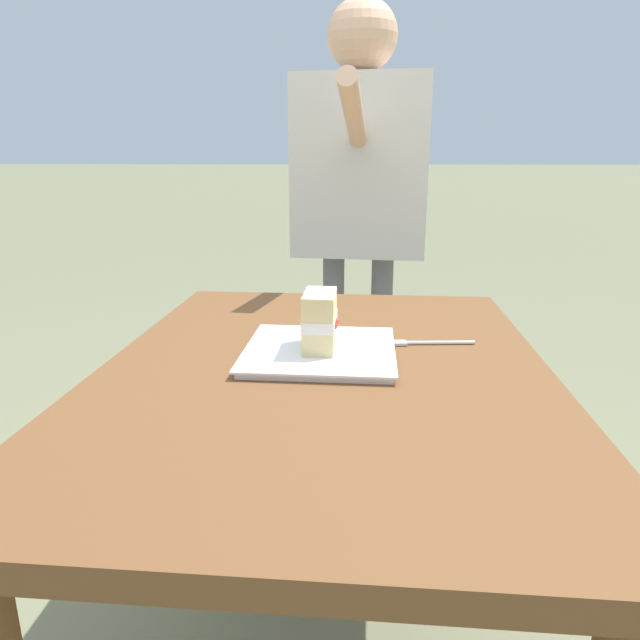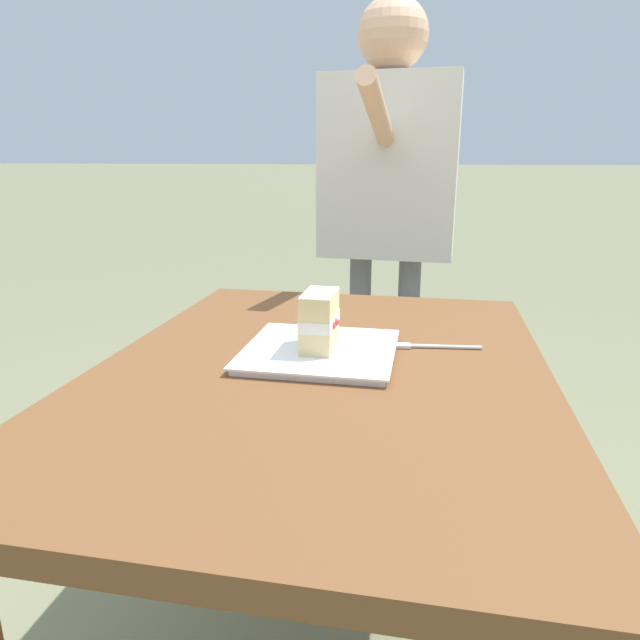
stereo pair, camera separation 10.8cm
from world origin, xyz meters
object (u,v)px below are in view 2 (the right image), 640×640
at_px(patio_table, 322,426).
at_px(cake_slice, 319,321).
at_px(diner_person, 388,177).
at_px(dessert_fork, 432,346).
at_px(dessert_plate, 320,351).

bearing_deg(patio_table, cake_slice, 17.66).
distance_m(cake_slice, diner_person, 0.93).
bearing_deg(cake_slice, diner_person, -3.44).
distance_m(patio_table, dessert_fork, 0.27).
height_order(dessert_plate, cake_slice, cake_slice).
height_order(dessert_fork, diner_person, diner_person).
distance_m(dessert_fork, diner_person, 0.88).
relative_size(dessert_fork, diner_person, 0.11).
height_order(dessert_plate, diner_person, diner_person).
bearing_deg(patio_table, diner_person, -2.44).
xyz_separation_m(patio_table, diner_person, (0.94, -0.04, 0.43)).
bearing_deg(diner_person, cake_slice, 176.56).
relative_size(cake_slice, dessert_fork, 0.65).
height_order(cake_slice, diner_person, diner_person).
xyz_separation_m(dessert_plate, dessert_fork, (0.08, -0.21, -0.00)).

